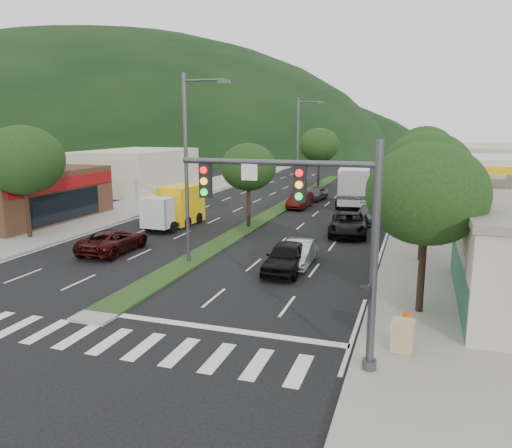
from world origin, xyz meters
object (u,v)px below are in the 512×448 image
(traffic_signal, at_px, (321,220))
(tree_med_far, at_px, (319,145))
(sedan_silver, at_px, (299,253))
(tree_med_near, at_px, (248,167))
(box_truck, at_px, (176,208))
(tree_r_a, at_px, (427,194))
(suv_maroon, at_px, (114,241))
(tree_r_c, at_px, (425,165))
(car_queue_c, at_px, (300,200))
(car_queue_d, at_px, (349,224))
(tree_l_a, at_px, (23,160))
(motorhome, at_px, (355,184))
(car_queue_a, at_px, (286,257))
(tree_r_e, at_px, (424,149))
(car_queue_e, at_px, (316,194))
(tree_r_d, at_px, (425,151))
(car_queue_b, at_px, (370,214))
(streetlight_mid, at_px, (300,143))
(a_frame_sign, at_px, (402,334))
(streetlight_near, at_px, (190,160))
(tree_r_b, at_px, (426,170))

(traffic_signal, height_order, tree_med_far, tree_med_far)
(traffic_signal, height_order, sedan_silver, traffic_signal)
(tree_med_near, bearing_deg, box_truck, -168.16)
(tree_r_a, xyz_separation_m, tree_med_near, (-12.00, 14.00, -0.39))
(suv_maroon, bearing_deg, tree_r_c, -147.51)
(car_queue_c, distance_m, car_queue_d, 11.53)
(tree_l_a, bearing_deg, motorhome, 49.51)
(car_queue_c, bearing_deg, car_queue_a, -77.37)
(tree_r_e, relative_size, car_queue_e, 1.67)
(tree_r_a, bearing_deg, car_queue_a, 148.39)
(tree_r_d, distance_m, car_queue_b, 9.27)
(suv_maroon, xyz_separation_m, car_queue_b, (13.46, 14.11, -0.05))
(car_queue_c, bearing_deg, motorhome, 42.10)
(tree_r_a, bearing_deg, tree_med_near, 130.60)
(streetlight_mid, distance_m, car_queue_d, 17.43)
(tree_r_a, xyz_separation_m, a_frame_sign, (-0.51, -4.07, -4.00))
(tree_l_a, relative_size, streetlight_near, 0.72)
(tree_r_c, bearing_deg, tree_r_e, 90.00)
(tree_r_c, relative_size, tree_med_far, 0.93)
(car_queue_d, bearing_deg, tree_r_a, -76.41)
(tree_r_e, relative_size, sedan_silver, 1.66)
(motorhome, bearing_deg, tree_med_far, 110.39)
(car_queue_b, bearing_deg, tree_med_far, 103.69)
(tree_r_b, distance_m, car_queue_a, 8.76)
(tree_r_b, bearing_deg, car_queue_e, 115.74)
(tree_l_a, relative_size, car_queue_b, 1.62)
(streetlight_near, bearing_deg, car_queue_c, 86.12)
(tree_r_a, relative_size, a_frame_sign, 4.41)
(sedan_silver, distance_m, box_truck, 13.36)
(traffic_signal, distance_m, tree_r_c, 21.74)
(sedan_silver, bearing_deg, tree_r_d, 72.50)
(traffic_signal, bearing_deg, streetlight_near, 132.77)
(traffic_signal, distance_m, streetlight_near, 13.03)
(traffic_signal, xyz_separation_m, tree_r_c, (2.97, 21.54, 0.10))
(streetlight_mid, height_order, motorhome, streetlight_mid)
(tree_r_b, relative_size, motorhome, 0.72)
(tree_r_c, distance_m, car_queue_b, 6.22)
(tree_r_c, height_order, suv_maroon, tree_r_c)
(tree_med_near, distance_m, car_queue_e, 15.41)
(tree_r_d, xyz_separation_m, streetlight_mid, (-11.79, 3.00, 0.40))
(car_queue_a, height_order, car_queue_e, car_queue_a)
(tree_r_b, height_order, streetlight_near, streetlight_near)
(suv_maroon, bearing_deg, motorhome, -116.73)
(car_queue_c, bearing_deg, car_queue_e, 86.68)
(tree_r_c, relative_size, box_truck, 1.07)
(traffic_signal, height_order, tree_r_e, traffic_signal)
(suv_maroon, distance_m, car_queue_b, 19.51)
(tree_r_c, distance_m, streetlight_mid, 17.57)
(car_queue_c, bearing_deg, box_truck, -120.50)
(car_queue_d, relative_size, motorhome, 0.57)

